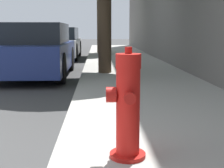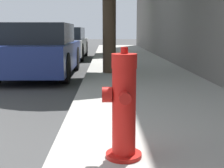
% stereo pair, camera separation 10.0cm
% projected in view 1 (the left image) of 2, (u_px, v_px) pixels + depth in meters
% --- Properties ---
extents(fire_hydrant, '(0.33, 0.33, 0.92)m').
position_uv_depth(fire_hydrant, '(127.00, 108.00, 2.54)').
color(fire_hydrant, '#A91511').
rests_on(fire_hydrant, sidewalk_slab).
extents(parked_car_near, '(1.77, 3.87, 1.35)m').
position_uv_depth(parked_car_near, '(35.00, 51.00, 7.97)').
color(parked_car_near, navy).
rests_on(parked_car_near, ground_plane).
extents(parked_car_mid, '(1.75, 4.27, 1.30)m').
position_uv_depth(parked_car_mid, '(58.00, 43.00, 13.07)').
color(parked_car_mid, silver).
rests_on(parked_car_mid, ground_plane).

